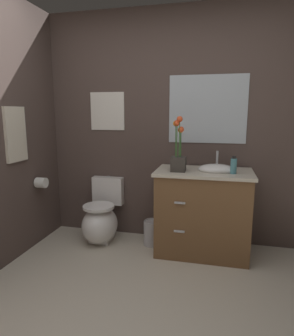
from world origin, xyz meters
The scene contains 10 objects.
wall_back centered at (0.20, 1.75, 1.25)m, with size 4.18×0.05×2.50m, color #4C3D38.
toilet centered at (-0.68, 1.46, 0.24)m, with size 0.38×0.59×0.69m.
vanity_cabinet centered at (0.43, 1.43, 0.44)m, with size 0.94×0.56×1.04m.
flower_vase centered at (0.18, 1.34, 1.02)m, with size 0.14×0.14×0.53m.
soap_bottle centered at (0.70, 1.35, 0.93)m, with size 0.06×0.06×0.17m.
trash_bin centered at (-0.11, 1.48, 0.14)m, with size 0.18×0.18×0.27m.
wall_poster centered at (-0.68, 1.72, 1.43)m, with size 0.39×0.01×0.42m, color silver.
wall_mirror centered at (0.42, 1.72, 1.45)m, with size 0.80×0.01×0.70m, color #B2BCC6.
hanging_towel centered at (-1.33, 0.98, 1.21)m, with size 0.03×0.28×0.52m, color beige.
toilet_paper_roll centered at (-1.27, 1.26, 0.68)m, with size 0.11×0.11×0.11m, color white.
Camera 1 is at (0.54, -1.48, 1.42)m, focal length 31.69 mm.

